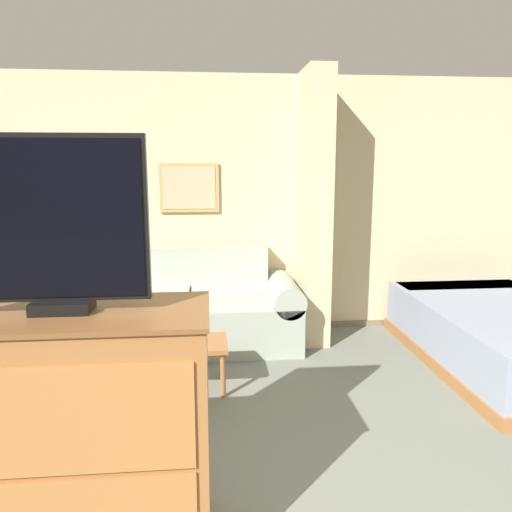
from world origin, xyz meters
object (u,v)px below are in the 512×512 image
at_px(coffee_table, 181,348).
at_px(couch, 191,311).
at_px(tv, 57,226).
at_px(bed, 507,335).
at_px(tv_dresser, 72,435).
at_px(table_lamp, 52,261).

bearing_deg(coffee_table, couch, 87.39).
relative_size(tv, bed, 0.33).
xyz_separation_m(tv_dresser, bed, (3.20, 1.86, -0.30)).
xyz_separation_m(coffee_table, tv, (-0.39, -1.61, 1.15)).
distance_m(tv_dresser, bed, 3.71).
distance_m(coffee_table, tv_dresser, 1.67).
distance_m(table_lamp, tv_dresser, 2.67).
bearing_deg(tv_dresser, couch, 80.49).
distance_m(couch, table_lamp, 1.35).
height_order(coffee_table, tv_dresser, tv_dresser).
height_order(couch, coffee_table, couch).
height_order(coffee_table, bed, bed).
height_order(tv, bed, tv).
bearing_deg(tv, bed, 30.21).
height_order(couch, bed, couch).
height_order(table_lamp, bed, table_lamp).
bearing_deg(couch, tv, -99.51).
distance_m(coffee_table, bed, 2.82).
relative_size(couch, coffee_table, 2.94).
bearing_deg(tv, couch, 80.49).
bearing_deg(bed, couch, 165.65).
xyz_separation_m(table_lamp, bed, (4.01, -0.66, -0.60)).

